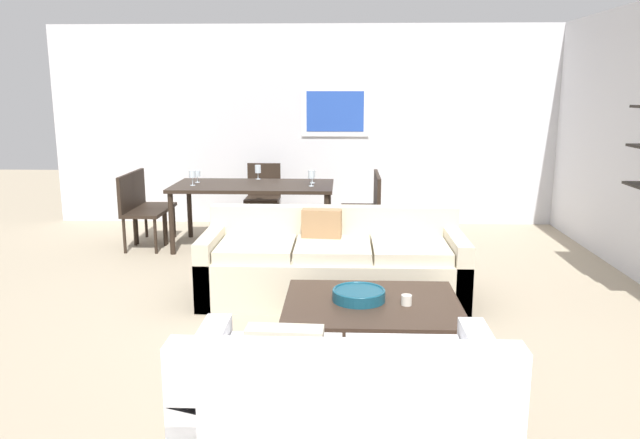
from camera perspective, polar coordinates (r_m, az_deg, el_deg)
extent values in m
plane|color=tan|center=(5.34, 0.79, -8.36)|extent=(18.00, 18.00, 0.00)
cube|color=silver|center=(8.55, 3.44, 8.60)|extent=(8.40, 0.06, 2.70)
cube|color=white|center=(8.49, 1.38, 9.96)|extent=(0.91, 0.02, 0.67)
cube|color=#264CB2|center=(8.48, 1.38, 9.95)|extent=(0.78, 0.01, 0.54)
cube|color=beige|center=(5.55, 1.20, -5.25)|extent=(2.32, 0.90, 0.42)
cube|color=beige|center=(5.81, 1.28, -0.49)|extent=(2.32, 0.16, 0.36)
cube|color=beige|center=(5.65, -9.92, -4.18)|extent=(0.14, 0.90, 0.60)
cube|color=beige|center=(5.62, 12.40, -4.38)|extent=(0.14, 0.90, 0.60)
cube|color=beige|center=(5.50, -5.89, -2.68)|extent=(0.66, 0.70, 0.10)
cube|color=beige|center=(5.44, 1.20, -2.76)|extent=(0.66, 0.70, 0.10)
cube|color=beige|center=(5.47, 8.33, -2.80)|extent=(0.66, 0.70, 0.10)
cube|color=#99724C|center=(5.64, 0.16, -0.88)|extent=(0.37, 0.15, 0.36)
cube|color=white|center=(3.30, 2.19, -18.00)|extent=(1.56, 0.90, 0.42)
cube|color=white|center=(2.79, 2.25, -14.87)|extent=(1.56, 0.16, 0.36)
cube|color=white|center=(3.33, 15.02, -16.32)|extent=(0.14, 0.90, 0.60)
cube|color=white|center=(3.33, -10.62, -16.14)|extent=(0.14, 0.90, 0.60)
cube|color=white|center=(3.23, 8.07, -13.60)|extent=(0.62, 0.70, 0.10)
cube|color=white|center=(3.23, -3.63, -13.51)|extent=(0.62, 0.70, 0.10)
cube|color=beige|center=(2.96, -3.26, -13.18)|extent=(0.37, 0.14, 0.36)
cube|color=#38281E|center=(4.48, 4.80, -9.91)|extent=(1.24, 1.00, 0.38)
cylinder|color=navy|center=(4.43, 3.60, -7.01)|extent=(0.38, 0.38, 0.07)
torus|color=navy|center=(4.42, 3.61, -6.56)|extent=(0.38, 0.38, 0.02)
cylinder|color=silver|center=(4.37, 8.00, -7.38)|extent=(0.07, 0.07, 0.07)
cube|color=black|center=(7.33, -6.18, 3.10)|extent=(1.88, 0.95, 0.04)
cylinder|color=black|center=(7.18, -13.55, -0.40)|extent=(0.06, 0.06, 0.71)
cylinder|color=black|center=(6.92, 0.62, -0.53)|extent=(0.06, 0.06, 0.71)
cylinder|color=black|center=(7.97, -11.96, 0.89)|extent=(0.06, 0.06, 0.71)
cylinder|color=black|center=(7.73, 0.79, 0.81)|extent=(0.06, 0.06, 0.71)
cube|color=black|center=(7.47, -15.98, 0.53)|extent=(0.44, 0.44, 0.04)
cube|color=black|center=(7.49, -17.54, 2.30)|extent=(0.04, 0.44, 0.43)
cylinder|color=black|center=(7.29, -14.96, -1.50)|extent=(0.04, 0.04, 0.41)
cylinder|color=black|center=(7.63, -14.18, -0.86)|extent=(0.04, 0.04, 0.41)
cylinder|color=black|center=(7.40, -17.63, -1.45)|extent=(0.04, 0.04, 0.41)
cylinder|color=black|center=(7.74, -16.74, -0.83)|extent=(0.04, 0.04, 0.41)
cube|color=black|center=(7.87, -15.02, 1.15)|extent=(0.44, 0.44, 0.04)
cube|color=black|center=(7.89, -16.51, 2.83)|extent=(0.04, 0.44, 0.43)
cylinder|color=black|center=(7.69, -14.04, -0.75)|extent=(0.04, 0.04, 0.41)
cylinder|color=black|center=(8.03, -13.34, -0.18)|extent=(0.04, 0.04, 0.41)
cylinder|color=black|center=(7.80, -16.58, -0.72)|extent=(0.04, 0.04, 0.41)
cylinder|color=black|center=(8.13, -15.78, -0.16)|extent=(0.04, 0.04, 0.41)
cube|color=black|center=(7.10, 3.74, 0.39)|extent=(0.44, 0.44, 0.04)
cube|color=black|center=(7.06, 5.39, 2.25)|extent=(0.04, 0.44, 0.43)
cylinder|color=black|center=(7.32, 2.27, -1.04)|extent=(0.04, 0.04, 0.41)
cylinder|color=black|center=(6.97, 2.27, -1.71)|extent=(0.04, 0.04, 0.41)
cylinder|color=black|center=(7.33, 5.08, -1.06)|extent=(0.04, 0.04, 0.41)
cylinder|color=black|center=(6.98, 5.23, -1.73)|extent=(0.04, 0.04, 0.41)
cube|color=black|center=(8.16, -5.33, 1.89)|extent=(0.44, 0.44, 0.04)
cube|color=black|center=(8.31, -5.19, 3.73)|extent=(0.44, 0.04, 0.43)
cylinder|color=black|center=(8.05, -6.74, 0.09)|extent=(0.04, 0.04, 0.41)
cylinder|color=black|center=(8.00, -4.19, 0.07)|extent=(0.04, 0.04, 0.41)
cylinder|color=black|center=(8.40, -6.36, 0.60)|extent=(0.04, 0.04, 0.41)
cylinder|color=black|center=(8.35, -3.92, 0.59)|extent=(0.04, 0.04, 0.41)
cube|color=black|center=(7.52, 3.65, 1.05)|extent=(0.44, 0.44, 0.04)
cube|color=black|center=(7.48, 5.21, 2.80)|extent=(0.04, 0.44, 0.43)
cylinder|color=black|center=(7.74, 2.27, -0.32)|extent=(0.04, 0.04, 0.41)
cylinder|color=black|center=(7.39, 2.27, -0.92)|extent=(0.04, 0.04, 0.41)
cylinder|color=black|center=(7.75, 4.93, -0.34)|extent=(0.04, 0.04, 0.41)
cylinder|color=black|center=(7.40, 5.06, -0.94)|extent=(0.04, 0.04, 0.41)
cylinder|color=silver|center=(7.35, -11.68, 3.12)|extent=(0.06, 0.06, 0.01)
cylinder|color=silver|center=(7.34, -11.70, 3.48)|extent=(0.01, 0.01, 0.09)
cylinder|color=silver|center=(7.33, -11.72, 4.15)|extent=(0.08, 0.08, 0.08)
cylinder|color=silver|center=(7.57, -11.26, 3.40)|extent=(0.06, 0.06, 0.01)
cylinder|color=silver|center=(7.57, -11.27, 3.68)|extent=(0.01, 0.01, 0.07)
cylinder|color=silver|center=(7.56, -11.29, 4.20)|extent=(0.08, 0.08, 0.07)
cylinder|color=silver|center=(7.14, -0.80, 3.12)|extent=(0.06, 0.06, 0.01)
cylinder|color=silver|center=(7.14, -0.81, 3.48)|extent=(0.01, 0.01, 0.08)
cylinder|color=silver|center=(7.12, -0.81, 4.19)|extent=(0.07, 0.07, 0.09)
cylinder|color=silver|center=(7.73, -5.74, 3.75)|extent=(0.06, 0.06, 0.01)
cylinder|color=silver|center=(7.73, -5.75, 4.04)|extent=(0.01, 0.01, 0.07)
cylinder|color=silver|center=(7.72, -5.76, 4.67)|extent=(0.07, 0.07, 0.10)
cylinder|color=silver|center=(7.37, -0.71, 3.41)|extent=(0.06, 0.06, 0.01)
cylinder|color=silver|center=(7.37, -0.71, 3.71)|extent=(0.01, 0.01, 0.07)
cylinder|color=silver|center=(7.36, -0.71, 4.27)|extent=(0.07, 0.07, 0.07)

